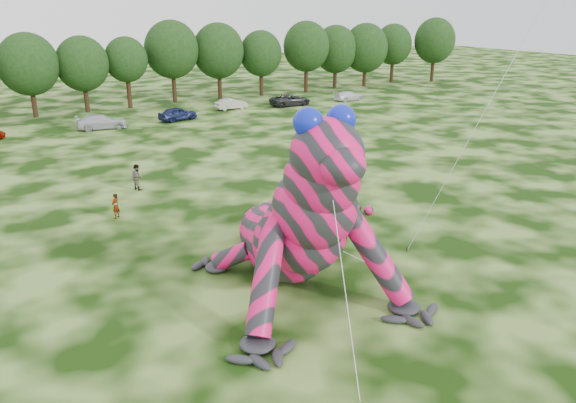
# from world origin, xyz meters

# --- Properties ---
(ground) EXTENTS (240.00, 240.00, 0.00)m
(ground) POSITION_xyz_m (0.00, 0.00, 0.00)
(ground) COLOR #16330A
(ground) RESTS_ON ground
(inflatable_gecko) EXTENTS (16.82, 19.28, 8.86)m
(inflatable_gecko) POSITION_xyz_m (-5.57, 7.97, 4.43)
(inflatable_gecko) COLOR #EB1164
(inflatable_gecko) RESTS_ON ground
(tree_7) EXTENTS (6.68, 6.01, 9.48)m
(tree_7) POSITION_xyz_m (-10.08, 56.80, 4.74)
(tree_7) COLOR black
(tree_7) RESTS_ON ground
(tree_8) EXTENTS (6.14, 5.53, 8.94)m
(tree_8) POSITION_xyz_m (-4.22, 56.99, 4.47)
(tree_8) COLOR black
(tree_8) RESTS_ON ground
(tree_9) EXTENTS (5.27, 4.74, 8.68)m
(tree_9) POSITION_xyz_m (1.06, 57.35, 4.34)
(tree_9) COLOR black
(tree_9) RESTS_ON ground
(tree_10) EXTENTS (7.09, 6.38, 10.50)m
(tree_10) POSITION_xyz_m (7.40, 58.58, 5.25)
(tree_10) COLOR black
(tree_10) RESTS_ON ground
(tree_11) EXTENTS (7.01, 6.31, 10.07)m
(tree_11) POSITION_xyz_m (13.79, 58.20, 5.03)
(tree_11) COLOR black
(tree_11) RESTS_ON ground
(tree_12) EXTENTS (5.99, 5.39, 8.97)m
(tree_12) POSITION_xyz_m (20.01, 57.74, 4.49)
(tree_12) COLOR black
(tree_12) RESTS_ON ground
(tree_13) EXTENTS (6.83, 6.15, 10.13)m
(tree_13) POSITION_xyz_m (27.13, 57.13, 5.06)
(tree_13) COLOR black
(tree_13) RESTS_ON ground
(tree_14) EXTENTS (6.82, 6.14, 9.40)m
(tree_14) POSITION_xyz_m (33.46, 58.72, 4.70)
(tree_14) COLOR black
(tree_14) RESTS_ON ground
(tree_15) EXTENTS (7.17, 6.45, 9.63)m
(tree_15) POSITION_xyz_m (38.47, 57.77, 4.82)
(tree_15) COLOR black
(tree_15) RESTS_ON ground
(tree_16) EXTENTS (6.26, 5.63, 9.37)m
(tree_16) POSITION_xyz_m (45.45, 59.37, 4.69)
(tree_16) COLOR black
(tree_16) RESTS_ON ground
(tree_17) EXTENTS (6.98, 6.28, 10.30)m
(tree_17) POSITION_xyz_m (51.95, 56.66, 5.15)
(tree_17) COLOR black
(tree_17) RESTS_ON ground
(car_3) EXTENTS (5.33, 2.64, 1.49)m
(car_3) POSITION_xyz_m (-5.06, 46.22, 0.75)
(car_3) COLOR silver
(car_3) RESTS_ON ground
(car_4) EXTENTS (4.66, 2.63, 1.50)m
(car_4) POSITION_xyz_m (3.39, 46.57, 0.75)
(car_4) COLOR #181F4C
(car_4) RESTS_ON ground
(car_5) EXTENTS (4.06, 1.50, 1.33)m
(car_5) POSITION_xyz_m (11.52, 49.82, 0.66)
(car_5) COLOR #BCB4AB
(car_5) RESTS_ON ground
(car_6) EXTENTS (5.33, 2.49, 1.48)m
(car_6) POSITION_xyz_m (19.13, 48.26, 0.74)
(car_6) COLOR #242427
(car_6) RESTS_ON ground
(car_7) EXTENTS (4.39, 1.93, 1.25)m
(car_7) POSITION_xyz_m (28.03, 47.71, 0.63)
(car_7) COLOR white
(car_7) RESTS_ON ground
(spectator_3) EXTENTS (1.04, 0.99, 1.74)m
(spectator_3) POSITION_xyz_m (15.16, 30.30, 0.87)
(spectator_3) COLOR gray
(spectator_3) RESTS_ON ground
(spectator_1) EXTENTS (0.97, 1.08, 1.82)m
(spectator_1) POSITION_xyz_m (-7.77, 24.35, 0.91)
(spectator_1) COLOR gray
(spectator_1) RESTS_ON ground
(spectator_0) EXTENTS (0.68, 0.64, 1.56)m
(spectator_0) POSITION_xyz_m (-10.55, 19.45, 0.78)
(spectator_0) COLOR gray
(spectator_0) RESTS_ON ground
(spectator_2) EXTENTS (1.07, 1.19, 1.60)m
(spectator_2) POSITION_xyz_m (12.02, 31.39, 0.80)
(spectator_2) COLOR gray
(spectator_2) RESTS_ON ground
(spectator_5) EXTENTS (1.66, 0.84, 1.71)m
(spectator_5) POSITION_xyz_m (5.77, 17.85, 0.86)
(spectator_5) COLOR gray
(spectator_5) RESTS_ON ground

